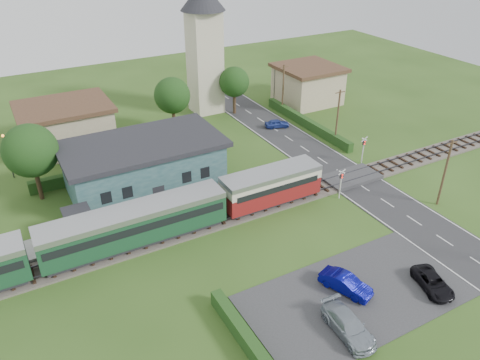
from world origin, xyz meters
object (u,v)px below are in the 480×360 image
equipment_hut (78,223)px  pedestrian_far (92,225)px  crossing_signal_near (341,180)px  car_park_dark (433,283)px  car_park_silver (348,325)px  church_tower (204,39)px  house_west (67,126)px  station_building (144,165)px  house_east (308,84)px  train (97,235)px  pedestrian_near (219,188)px  car_on_road (277,123)px  crossing_signal_far (364,146)px  car_park_blue (346,283)px

equipment_hut → pedestrian_far: equipment_hut is taller
crossing_signal_near → car_park_dark: 14.06m
car_park_dark → car_park_silver: bearing=-161.5°
church_tower → car_park_dark: bearing=-91.1°
church_tower → crossing_signal_near: church_tower is taller
equipment_hut → house_west: (3.00, 19.80, 1.04)m
station_building → church_tower: 23.89m
crossing_signal_near → car_park_dark: crossing_signal_near is taller
station_building → house_east: house_east is taller
car_park_dark → pedestrian_far: pedestrian_far is taller
house_east → pedestrian_far: house_east is taller
pedestrian_far → train: bearing=-168.6°
church_tower → pedestrian_near: size_ratio=10.66×
house_west → crossing_signal_near: size_ratio=3.30×
equipment_hut → car_park_dark: 29.48m
equipment_hut → pedestrian_far: 1.15m
car_on_road → car_park_silver: 35.52m
car_park_silver → pedestrian_near: 19.74m
train → crossing_signal_near: train is taller
station_building → crossing_signal_far: 24.51m
car_park_blue → car_park_dark: car_park_blue is taller
crossing_signal_far → car_park_silver: (-18.00, -18.89, -1.38)m
church_tower → pedestrian_near: church_tower is taller
station_building → car_park_dark: 28.98m
crossing_signal_near → car_park_silver: bearing=-127.5°
equipment_hut → station_building: size_ratio=0.16×
church_tower → car_park_silver: bearing=-102.5°
house_east → pedestrian_near: house_east is taller
house_west → car_park_blue: (13.15, -36.18, -2.04)m
equipment_hut → crossing_signal_near: crossing_signal_near is taller
car_park_silver → car_on_road: bearing=68.9°
crossing_signal_near → car_park_silver: crossing_signal_near is taller
church_tower → pedestrian_near: 26.19m
station_building → train: bearing=-128.2°
station_building → pedestrian_near: station_building is taller
equipment_hut → house_east: house_east is taller
church_tower → car_park_blue: (-6.85, -39.18, -9.47)m
crossing_signal_near → house_east: bearing=60.9°
crossing_signal_far → pedestrian_far: size_ratio=1.78×
crossing_signal_far → house_west: bearing=144.2°
crossing_signal_near → pedestrian_far: 23.96m
house_west → pedestrian_far: 20.28m
car_park_silver → equipment_hut: bearing=128.4°
church_tower → car_on_road: 15.15m
car_park_blue → crossing_signal_near: bearing=31.7°
station_building → train: 11.46m
crossing_signal_far → car_on_road: (-3.03, 13.31, -1.54)m
equipment_hut → train: size_ratio=0.06×
crossing_signal_near → car_park_blue: size_ratio=0.80×
train → house_west: size_ratio=4.00×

